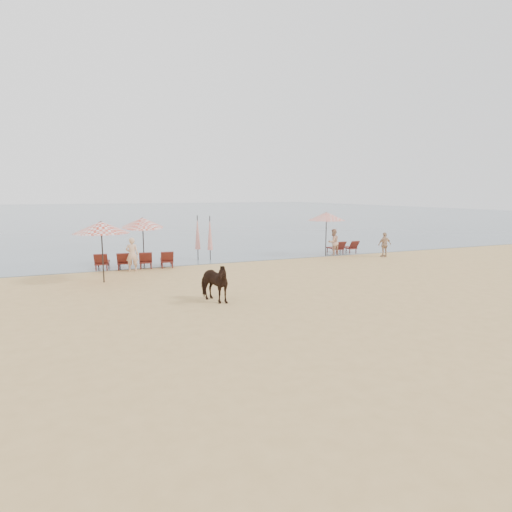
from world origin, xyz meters
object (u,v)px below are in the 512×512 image
Objects in this scene: umbrella_open_left_b at (143,222)px; cow at (213,282)px; lounger_cluster_left at (135,260)px; beachgoer_left at (132,254)px; beachgoer_right_b at (385,245)px; beachgoer_right_a at (333,242)px; lounger_cluster_right at (343,247)px; umbrella_open_left_a at (101,227)px; umbrella_closed_left at (210,233)px; umbrella_closed_right at (198,233)px; umbrella_open_right at (326,216)px.

umbrella_open_left_b is 8.76m from cow.
beachgoer_left is at bearing -98.18° from lounger_cluster_left.
beachgoer_right_a is at bearing -31.12° from beachgoer_right_b.
beachgoer_right_a is at bearing -151.26° from lounger_cluster_right.
lounger_cluster_right is 0.60× the size of umbrella_open_left_a.
umbrella_open_left_a is 0.99× the size of umbrella_open_left_b.
beachgoer_left is at bearing -159.29° from umbrella_closed_left.
beachgoer_left is 1.02× the size of beachgoer_right_a.
lounger_cluster_left is 2.54× the size of lounger_cluster_right.
lounger_cluster_left is 1.51× the size of umbrella_open_left_a.
umbrella_closed_right is (-0.58, 0.53, 0.01)m from umbrella_closed_left.
umbrella_closed_left is at bearing -11.53° from beachgoer_right_b.
umbrella_open_left_a reaches higher than lounger_cluster_right.
umbrella_open_right reaches higher than cow.
beachgoer_right_a is (12.07, 0.75, -0.02)m from beachgoer_left.
umbrella_open_left_b is 1.04× the size of umbrella_closed_right.
beachgoer_right_b is at bearing -14.79° from umbrella_closed_left.
umbrella_closed_right reaches higher than lounger_cluster_left.
lounger_cluster_left is at bearing -147.63° from umbrella_open_left_b.
beachgoer_right_b is (14.58, -0.97, -0.09)m from beachgoer_left.
cow is at bearing -74.17° from umbrella_open_left_a.
beachgoer_right_a is at bearing 15.96° from cow.
lounger_cluster_left is at bearing -167.15° from umbrella_closed_left.
umbrella_open_right is 1.61× the size of cow.
umbrella_closed_left is (-7.00, 1.03, -0.86)m from umbrella_open_right.
umbrella_open_left_b is at bearing 53.02° from lounger_cluster_left.
umbrella_closed_right is at bearing 21.72° from umbrella_open_left_a.
lounger_cluster_left is 0.86m from beachgoer_left.
umbrella_open_left_a is at bearing 168.31° from umbrella_open_right.
umbrella_open_left_a is 0.98× the size of umbrella_open_right.
umbrella_open_right is (11.27, -0.06, 2.00)m from lounger_cluster_left.
cow is (3.38, -5.01, -1.67)m from umbrella_open_left_a.
umbrella_closed_right reaches higher than beachgoer_right_b.
lounger_cluster_right is 0.59× the size of umbrella_open_right.
umbrella_open_left_a is 1.03× the size of umbrella_closed_right.
umbrella_closed_left is 1.71× the size of beachgoer_right_b.
lounger_cluster_right is 15.29m from umbrella_open_left_a.
umbrella_open_left_a is at bearing 2.13° from beachgoer_right_a.
umbrella_open_left_a is at bearing -140.14° from umbrella_closed_right.
beachgoer_right_a is at bearing -10.24° from umbrella_closed_right.
umbrella_closed_left is at bearing -42.40° from umbrella_closed_right.
beachgoer_right_b is (14.37, -1.69, 0.33)m from lounger_cluster_left.
umbrella_closed_right is at bearing -20.68° from beachgoer_right_a.
umbrella_open_right reaches higher than umbrella_closed_right.
cow is at bearing -70.02° from lounger_cluster_left.
umbrella_closed_left is 0.99× the size of umbrella_closed_right.
umbrella_open_left_a is 6.27m from cow.
beachgoer_left is at bearing -150.36° from umbrella_closed_right.
cow is at bearing 27.88° from beachgoer_right_a.
lounger_cluster_right is 0.61× the size of umbrella_closed_right.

